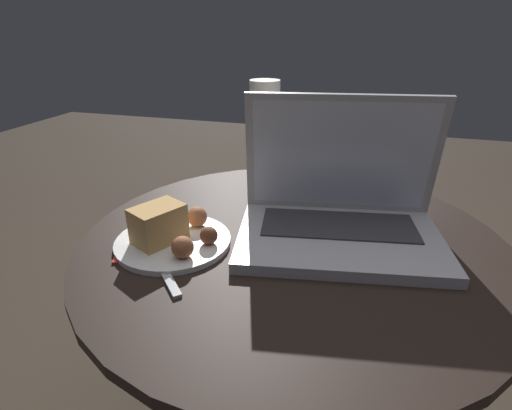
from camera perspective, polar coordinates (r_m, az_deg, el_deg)
name	(u,v)px	position (r m, az deg, el deg)	size (l,w,h in m)	color
table	(289,312)	(0.76, 4.74, -15.02)	(0.70, 0.70, 0.55)	#9E9EA3
napkin	(165,245)	(0.66, -12.90, -5.65)	(0.17, 0.14, 0.00)	#B7332D
laptop	(340,210)	(0.67, 11.88, -0.68)	(0.36, 0.27, 0.23)	#B2B2B7
beer_glass	(264,139)	(0.82, 1.20, 9.47)	(0.06, 0.06, 0.23)	gold
snack_plate	(170,232)	(0.66, -12.15, -3.78)	(0.19, 0.19, 0.07)	white
fork	(156,256)	(0.63, -14.15, -7.05)	(0.15, 0.15, 0.00)	#B2B2B7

